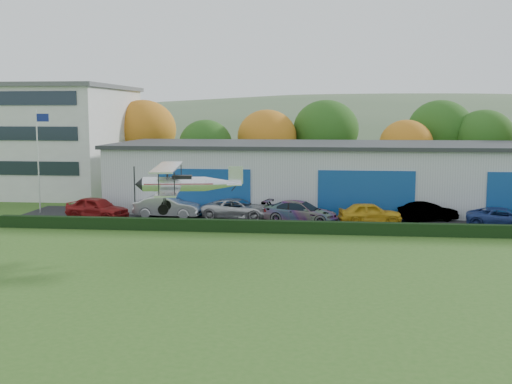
# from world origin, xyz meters

# --- Properties ---
(ground) EXTENTS (300.00, 300.00, 0.00)m
(ground) POSITION_xyz_m (0.00, 0.00, 0.00)
(ground) COLOR #325B1D
(ground) RESTS_ON ground
(apron) EXTENTS (48.00, 9.00, 0.05)m
(apron) POSITION_xyz_m (3.00, 21.00, 0.03)
(apron) COLOR black
(apron) RESTS_ON ground
(hedge) EXTENTS (46.00, 0.60, 0.80)m
(hedge) POSITION_xyz_m (3.00, 16.20, 0.40)
(hedge) COLOR black
(hedge) RESTS_ON ground
(hangar) EXTENTS (40.60, 12.60, 5.30)m
(hangar) POSITION_xyz_m (5.00, 27.98, 2.66)
(hangar) COLOR #B2B7BC
(hangar) RESTS_ON ground
(office_block) EXTENTS (20.60, 15.60, 10.40)m
(office_block) POSITION_xyz_m (-28.00, 35.00, 5.21)
(office_block) COLOR silver
(office_block) RESTS_ON ground
(flagpole) EXTENTS (1.05, 0.10, 8.00)m
(flagpole) POSITION_xyz_m (-19.88, 22.00, 4.78)
(flagpole) COLOR silver
(flagpole) RESTS_ON ground
(tree_belt) EXTENTS (75.70, 13.22, 10.12)m
(tree_belt) POSITION_xyz_m (0.85, 40.62, 5.61)
(tree_belt) COLOR #3D2614
(tree_belt) RESTS_ON ground
(distant_hills) EXTENTS (430.00, 196.00, 56.00)m
(distant_hills) POSITION_xyz_m (-4.38, 140.00, -13.05)
(distant_hills) COLOR #4C6642
(distant_hills) RESTS_ON ground
(car_0) EXTENTS (5.17, 3.35, 1.64)m
(car_0) POSITION_xyz_m (-14.48, 19.60, 0.87)
(car_0) COLOR maroon
(car_0) RESTS_ON apron
(car_1) EXTENTS (4.94, 1.80, 1.62)m
(car_1) POSITION_xyz_m (-9.60, 21.03, 0.86)
(car_1) COLOR silver
(car_1) RESTS_ON apron
(car_2) EXTENTS (5.56, 3.17, 1.46)m
(car_2) POSITION_xyz_m (-4.26, 20.91, 0.78)
(car_2) COLOR silver
(car_2) RESTS_ON apron
(car_3) EXTENTS (5.68, 3.36, 1.54)m
(car_3) POSITION_xyz_m (0.34, 19.78, 0.82)
(car_3) COLOR gray
(car_3) RESTS_ON apron
(car_4) EXTENTS (4.62, 2.48, 1.50)m
(car_4) POSITION_xyz_m (5.19, 20.02, 0.80)
(car_4) COLOR gold
(car_4) RESTS_ON apron
(car_5) EXTENTS (4.39, 2.72, 1.37)m
(car_5) POSITION_xyz_m (9.40, 21.59, 0.73)
(car_5) COLOR gray
(car_5) RESTS_ON apron
(car_6) EXTENTS (5.25, 3.38, 1.34)m
(car_6) POSITION_xyz_m (14.05, 19.44, 0.72)
(car_6) COLOR navy
(car_6) RESTS_ON apron
(biplane) EXTENTS (5.88, 6.74, 2.50)m
(biplane) POSITION_xyz_m (-5.53, 8.96, 4.05)
(biplane) COLOR silver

